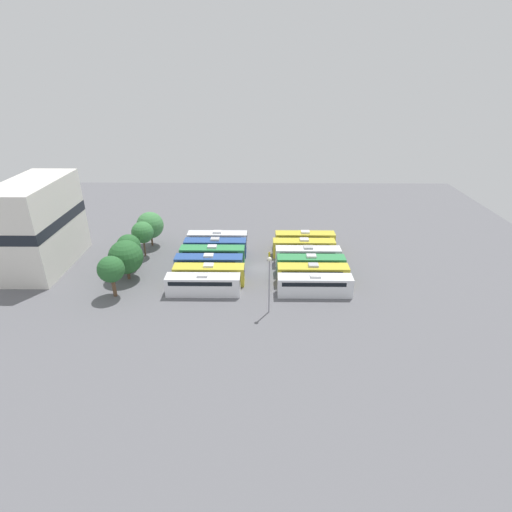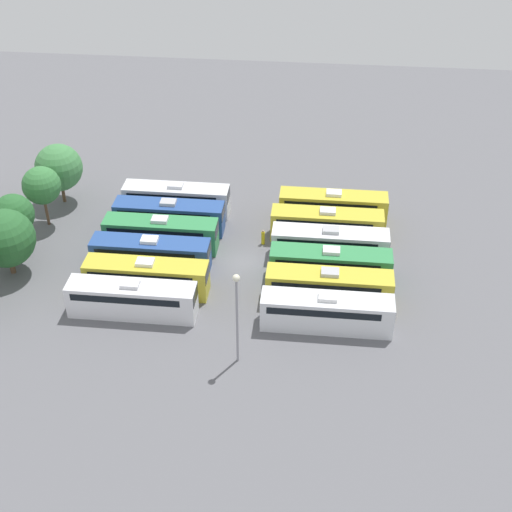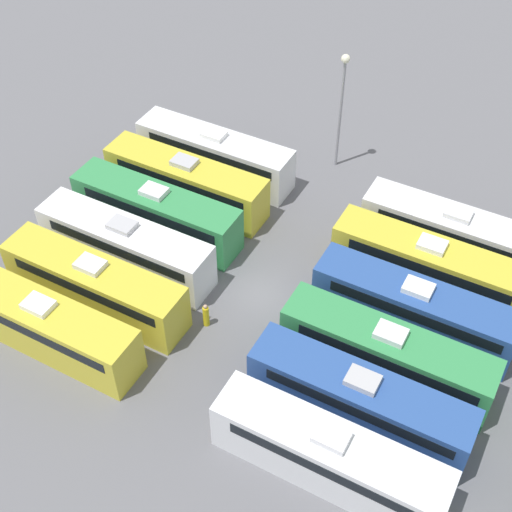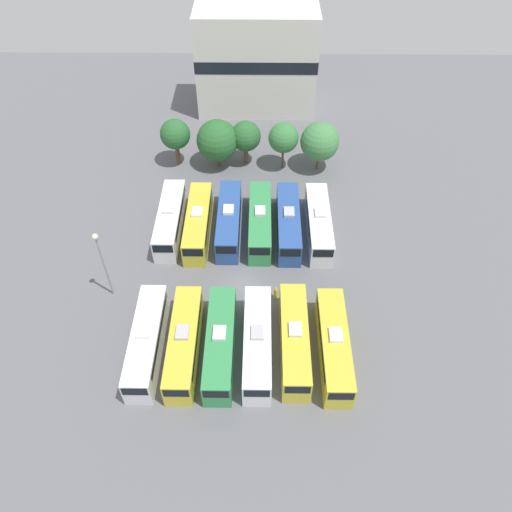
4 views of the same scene
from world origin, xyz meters
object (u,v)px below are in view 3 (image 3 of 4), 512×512
bus_3 (126,245)px  bus_10 (360,399)px  bus_8 (414,308)px  bus_11 (330,455)px  bus_0 (215,153)px  bus_7 (428,264)px  bus_1 (186,181)px  bus_4 (95,284)px  bus_6 (454,233)px  worker_person (206,316)px  bus_9 (387,353)px  bus_2 (157,211)px  bus_5 (45,324)px  light_pole (342,94)px

bus_3 → bus_10: same height
bus_8 → bus_11: 10.61m
bus_0 → bus_7: size_ratio=1.00×
bus_8 → bus_1: bearing=-101.2°
bus_3 → bus_4: bearing=6.1°
bus_1 → bus_6: size_ratio=1.00×
bus_6 → worker_person: bearing=-40.3°
bus_9 → bus_10: size_ratio=1.00×
bus_8 → worker_person: bus_8 is taller
worker_person → bus_2: bearing=-127.9°
bus_1 → worker_person: bearing=37.8°
bus_5 → bus_7: 22.19m
bus_7 → light_pole: bearing=-131.2°
light_pole → bus_2: bearing=-31.2°
bus_2 → bus_7: 17.22m
bus_8 → light_pole: bearing=-140.2°
bus_1 → bus_9: (7.09, 17.02, 0.00)m
bus_4 → worker_person: size_ratio=6.86×
bus_5 → bus_11: (-0.16, 16.93, 0.00)m
bus_7 → bus_1: bearing=-89.2°
bus_5 → worker_person: bearing=127.8°
bus_7 → bus_4: bearing=-56.8°
bus_2 → bus_1: bearing=179.1°
bus_4 → bus_11: same height
bus_2 → bus_9: size_ratio=1.00×
bus_4 → bus_11: (3.54, 16.36, 0.00)m
bus_1 → bus_2: 3.43m
bus_3 → bus_4: size_ratio=1.00×
bus_8 → bus_9: 3.69m
bus_7 → worker_person: bearing=-47.9°
bus_2 → worker_person: size_ratio=6.86×
bus_2 → bus_4: 7.05m
bus_7 → light_pole: 13.35m
bus_1 → bus_10: size_ratio=1.00×
bus_7 → bus_9: 7.31m
bus_0 → bus_4: bearing=1.3°
bus_2 → bus_6: bearing=112.0°
bus_6 → bus_3: bearing=-58.6°
bus_7 → bus_10: (10.67, 0.09, 0.00)m
bus_4 → bus_9: (-3.37, 16.57, 0.00)m
bus_9 → light_pole: 18.94m
bus_9 → bus_2: bearing=-102.1°
bus_0 → bus_3: 10.52m
light_pole → bus_1: bearing=-40.1°
bus_0 → bus_10: bearing=50.1°
bus_8 → bus_4: bearing=-67.2°
bus_11 → worker_person: (-5.23, -9.99, -0.95)m
bus_8 → bus_11: (10.60, -0.40, 0.00)m
bus_0 → bus_3: same height
bus_10 → worker_person: bearing=-99.4°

